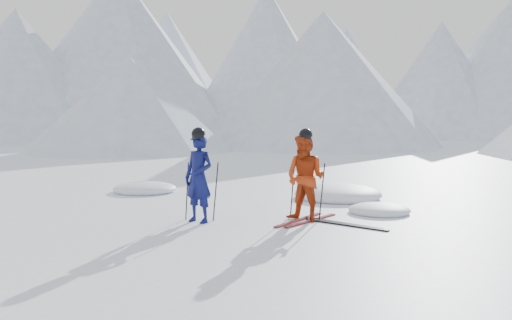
# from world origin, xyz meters

# --- Properties ---
(ground) EXTENTS (160.00, 160.00, 0.00)m
(ground) POSITION_xyz_m (0.00, 0.00, 0.00)
(ground) COLOR white
(ground) RESTS_ON ground
(mountain_range) EXTENTS (106.15, 62.94, 15.53)m
(mountain_range) POSITION_xyz_m (5.71, 35.31, 6.72)
(mountain_range) COLOR #B2BCD1
(mountain_range) RESTS_ON ground
(skier_blue) EXTENTS (0.72, 0.59, 1.69)m
(skier_blue) POSITION_xyz_m (-2.45, -0.82, 0.85)
(skier_blue) COLOR #0C1049
(skier_blue) RESTS_ON ground
(skier_red) EXTENTS (0.98, 0.88, 1.67)m
(skier_red) POSITION_xyz_m (-0.52, -0.18, 0.84)
(skier_red) COLOR #AF330E
(skier_red) RESTS_ON ground
(pole_blue_left) EXTENTS (0.11, 0.08, 1.13)m
(pole_blue_left) POSITION_xyz_m (-2.75, -0.67, 0.56)
(pole_blue_left) COLOR black
(pole_blue_left) RESTS_ON ground
(pole_blue_right) EXTENTS (0.11, 0.07, 1.13)m
(pole_blue_right) POSITION_xyz_m (-2.20, -0.57, 0.56)
(pole_blue_right) COLOR black
(pole_blue_right) RESTS_ON ground
(pole_red_left) EXTENTS (0.11, 0.09, 1.11)m
(pole_red_left) POSITION_xyz_m (-0.82, 0.07, 0.56)
(pole_red_left) COLOR black
(pole_red_left) RESTS_ON ground
(pole_red_right) EXTENTS (0.11, 0.08, 1.11)m
(pole_red_right) POSITION_xyz_m (-0.22, -0.03, 0.56)
(pole_red_right) COLOR black
(pole_red_right) RESTS_ON ground
(ski_worn_left) EXTENTS (0.63, 1.64, 0.03)m
(ski_worn_left) POSITION_xyz_m (-0.64, -0.18, 0.01)
(ski_worn_left) COLOR black
(ski_worn_left) RESTS_ON ground
(ski_worn_right) EXTENTS (0.74, 1.60, 0.03)m
(ski_worn_right) POSITION_xyz_m (-0.40, -0.18, 0.01)
(ski_worn_right) COLOR black
(ski_worn_right) RESTS_ON ground
(ski_loose_a) EXTENTS (1.57, 0.83, 0.03)m
(ski_loose_a) POSITION_xyz_m (0.18, -0.27, 0.01)
(ski_loose_a) COLOR black
(ski_loose_a) RESTS_ON ground
(ski_loose_b) EXTENTS (1.59, 0.77, 0.03)m
(ski_loose_b) POSITION_xyz_m (0.28, -0.42, 0.01)
(ski_loose_b) COLOR black
(ski_loose_b) RESTS_ON ground
(snow_lumps) EXTENTS (10.27, 5.69, 0.47)m
(snow_lumps) POSITION_xyz_m (-1.19, 2.34, 0.00)
(snow_lumps) COLOR white
(snow_lumps) RESTS_ON ground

